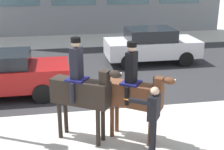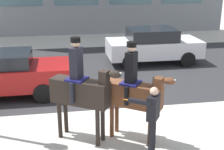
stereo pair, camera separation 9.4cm
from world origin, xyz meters
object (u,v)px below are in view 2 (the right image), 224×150
Objects in this scene: mounted_horse_lead at (81,89)px; street_car_far_lane at (153,45)px; mounted_horse_companion at (134,92)px; pedestrian_bystander at (152,116)px.

street_car_far_lane is (3.85, 6.60, -0.54)m from mounted_horse_lead.
mounted_horse_lead is 1.05× the size of mounted_horse_companion.
mounted_horse_companion is 1.49× the size of pedestrian_bystander.
mounted_horse_companion is 7.26m from street_car_far_lane.
street_car_far_lane is at bearing 104.81° from mounted_horse_companion.
mounted_horse_lead is 1.56× the size of pedestrian_bystander.
pedestrian_bystander is (0.24, -0.81, -0.28)m from mounted_horse_companion.
mounted_horse_lead is 1.90m from pedestrian_bystander.
street_car_far_lane is (2.28, 7.61, -0.17)m from pedestrian_bystander.
mounted_horse_lead is 7.66m from street_car_far_lane.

